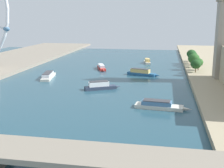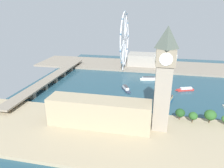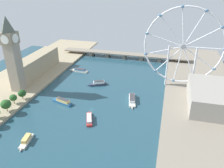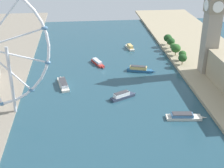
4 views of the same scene
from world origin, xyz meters
The scene contains 14 objects.
ground_plane centered at (0.00, 0.00, 0.00)m, with size 414.78×414.78×0.00m, color #234756.
riverbank_left centered at (-122.39, 0.00, 1.50)m, with size 90.00×520.00×3.00m, color tan.
riverbank_right centered at (122.39, 0.00, 1.50)m, with size 90.00×520.00×3.00m, color gray.
clock_tower centered at (-103.58, 16.76, 51.01)m, with size 16.89×16.89×92.13m.
parliament_block centered at (-110.91, 72.82, 16.43)m, with size 22.00×96.12×26.87m, color tan.
tree_row_embankment centered at (-85.88, -38.80, 11.03)m, with size 12.74×76.36×13.60m.
ferris_wheel centered at (93.33, 79.39, 56.19)m, with size 97.71×3.20×102.16m.
riverside_hall centered at (125.21, 38.33, 13.84)m, with size 42.14×73.00×21.68m, color gray.
river_bridge centered at (0.00, 179.04, 6.78)m, with size 226.78×17.49×9.15m.
tour_boat_0 centered at (40.91, 29.81, 2.20)m, with size 13.01×36.49×5.26m.
tour_boat_1 centered at (-11.83, 60.82, 2.57)m, with size 25.64×15.89×6.29m.
tour_boat_2 centered at (4.98, -20.57, 1.95)m, with size 13.62×27.55×4.58m.
tour_boat_3 centered at (-54.81, 99.26, 1.99)m, with size 32.38×10.39×4.88m.
tour_boat_5 centered at (-37.15, 3.75, 2.53)m, with size 30.15×13.21×6.07m.
Camera 2 is at (-271.02, 27.03, 106.53)m, focal length 32.11 mm.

